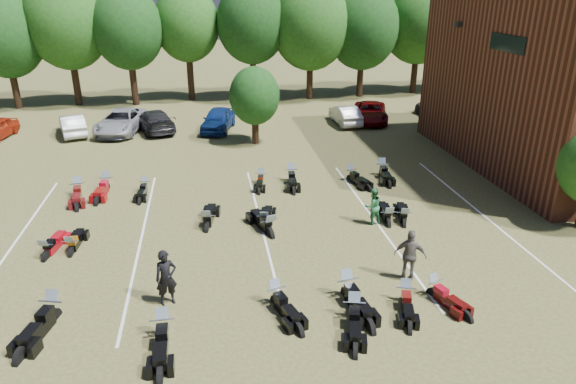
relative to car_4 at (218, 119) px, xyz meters
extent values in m
plane|color=brown|center=(4.28, -19.04, -0.78)|extent=(160.00, 160.00, 0.00)
imported|color=silver|center=(-9.87, 0.42, -0.08)|extent=(2.69, 4.49, 1.40)
imported|color=gray|center=(-6.67, 0.53, 0.00)|extent=(3.51, 5.95, 1.55)
imported|color=black|center=(-4.44, 0.60, -0.04)|extent=(3.56, 5.47, 1.47)
imported|color=navy|center=(0.00, 0.00, 0.00)|extent=(2.92, 4.90, 1.56)
imported|color=#B1B0AC|center=(9.29, 0.27, -0.09)|extent=(1.61, 4.22, 1.37)
imported|color=#4F0406|center=(11.35, 0.64, -0.07)|extent=(3.62, 5.55, 1.42)
imported|color=#37363B|center=(16.94, 0.72, -0.01)|extent=(2.63, 5.46, 1.53)
imported|color=black|center=(-2.37, -20.98, 0.17)|extent=(0.79, 0.63, 1.91)
imported|color=#296F3E|center=(6.04, -16.29, 0.04)|extent=(0.93, 0.80, 1.64)
imported|color=#5C554F|center=(5.93, -20.83, 0.17)|extent=(1.21, 0.91, 1.90)
cube|color=black|center=(13.63, -7.04, 6.72)|extent=(0.30, 0.40, 0.30)
cube|color=black|center=(13.75, -12.04, 6.22)|extent=(0.06, 3.00, 0.80)
cylinder|color=black|center=(-16.72, 9.96, 1.26)|extent=(0.58, 0.58, 4.08)
cylinder|color=black|center=(-11.72, 9.96, 1.26)|extent=(0.58, 0.58, 4.08)
ellipsoid|color=#1E4C19|center=(-11.72, 9.96, 5.55)|extent=(6.00, 6.00, 6.90)
cylinder|color=black|center=(-6.72, 9.96, 1.26)|extent=(0.57, 0.58, 4.08)
ellipsoid|color=#1E4C19|center=(-6.72, 9.96, 5.55)|extent=(6.00, 6.00, 6.90)
cylinder|color=black|center=(-1.72, 9.96, 1.26)|extent=(0.57, 0.58, 4.08)
ellipsoid|color=#1E4C19|center=(-1.72, 9.96, 5.55)|extent=(6.00, 6.00, 6.90)
cylinder|color=black|center=(3.28, 9.96, 1.26)|extent=(0.58, 0.58, 4.08)
ellipsoid|color=#1E4C19|center=(3.28, 9.96, 5.55)|extent=(6.00, 6.00, 6.90)
cylinder|color=black|center=(8.28, 9.96, 1.26)|extent=(0.57, 0.58, 4.08)
ellipsoid|color=#1E4C19|center=(8.28, 9.96, 5.55)|extent=(6.00, 6.00, 6.90)
cylinder|color=black|center=(13.28, 9.96, 1.26)|extent=(0.57, 0.58, 4.08)
ellipsoid|color=#1E4C19|center=(13.28, 9.96, 5.55)|extent=(6.00, 6.00, 6.90)
cylinder|color=black|center=(18.28, 9.96, 1.26)|extent=(0.57, 0.58, 4.08)
ellipsoid|color=#1E4C19|center=(18.28, 9.96, 5.55)|extent=(6.00, 6.00, 6.90)
cylinder|color=black|center=(23.28, 9.96, 1.26)|extent=(0.58, 0.58, 4.08)
ellipsoid|color=#1E4C19|center=(23.28, 9.96, 5.55)|extent=(6.00, 6.00, 6.90)
cylinder|color=black|center=(28.28, 9.96, 1.26)|extent=(0.58, 0.58, 4.08)
ellipsoid|color=#1E4C19|center=(28.28, 9.96, 5.55)|extent=(6.00, 6.00, 6.90)
cylinder|color=black|center=(2.28, -3.54, 0.17)|extent=(0.24, 0.24, 1.90)
sphere|color=#1E4C19|center=(2.28, -3.54, 2.32)|extent=(3.20, 3.20, 3.20)
cube|color=silver|center=(-8.72, -16.04, -0.78)|extent=(0.10, 14.00, 0.01)
cube|color=silver|center=(-3.72, -16.04, -0.78)|extent=(0.10, 14.00, 0.01)
cube|color=silver|center=(1.28, -16.04, -0.78)|extent=(0.10, 14.00, 0.01)
cube|color=silver|center=(6.28, -16.04, -0.78)|extent=(0.10, 14.00, 0.01)
cube|color=silver|center=(11.28, -16.04, -0.78)|extent=(0.10, 14.00, 0.01)
camera|label=1|loc=(-0.76, -35.59, 8.98)|focal=32.00mm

